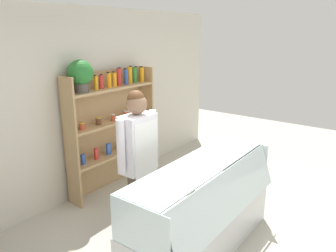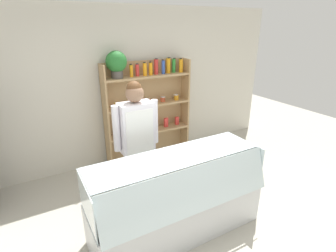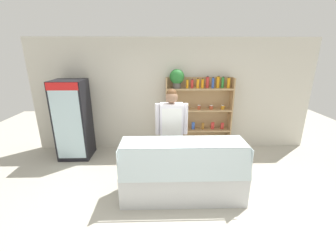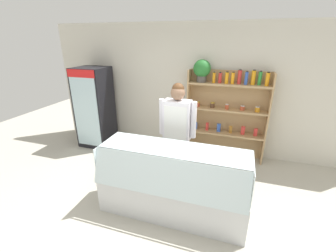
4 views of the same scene
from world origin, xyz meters
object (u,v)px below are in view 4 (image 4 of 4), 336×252
object	(u,v)px
drinks_fridge	(95,107)
shop_clerk	(177,126)
deli_display_case	(173,193)
shelving_unit	(222,102)

from	to	relation	value
drinks_fridge	shop_clerk	size ratio (longest dim) A/B	1.03
drinks_fridge	deli_display_case	xyz separation A→B (m)	(2.37, -1.64, -0.59)
drinks_fridge	deli_display_case	bearing A→B (deg)	-34.75
shelving_unit	shop_clerk	distance (m)	1.33
shelving_unit	shop_clerk	world-z (taller)	shelving_unit
deli_display_case	shop_clerk	xyz separation A→B (m)	(-0.16, 0.76, 0.73)
drinks_fridge	shop_clerk	xyz separation A→B (m)	(2.21, -0.88, 0.14)
deli_display_case	shop_clerk	bearing A→B (deg)	101.62
shelving_unit	shop_clerk	bearing A→B (deg)	-116.72
deli_display_case	shelving_unit	bearing A→B (deg)	77.34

